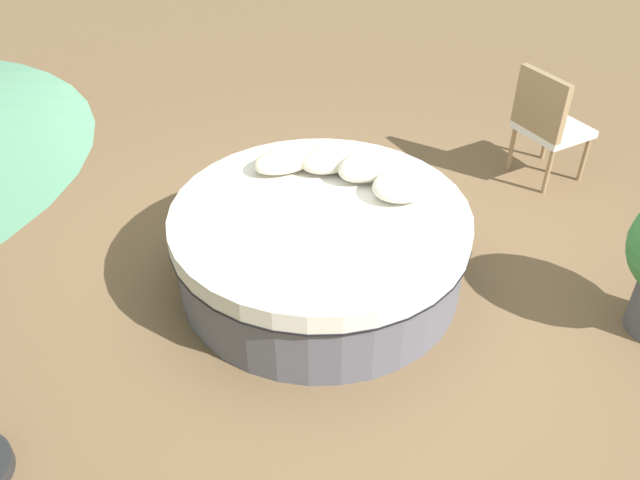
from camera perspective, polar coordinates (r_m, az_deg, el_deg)
ground_plane at (r=4.64m, az=0.00°, el=-3.51°), size 16.00×16.00×0.00m
round_bed at (r=4.45m, az=0.00°, el=-0.54°), size 2.01×2.01×0.59m
throw_pillow_0 at (r=4.43m, az=7.45°, el=4.87°), size 0.47×0.36×0.17m
throw_pillow_1 at (r=4.59m, az=4.42°, el=6.59°), size 0.50×0.29×0.21m
throw_pillow_2 at (r=4.70m, az=1.00°, el=7.19°), size 0.48×0.32×0.17m
throw_pillow_3 at (r=4.70m, az=-2.85°, el=7.08°), size 0.52×0.29×0.15m
patio_chair at (r=5.80m, az=19.28°, el=9.92°), size 0.50×0.52×0.98m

